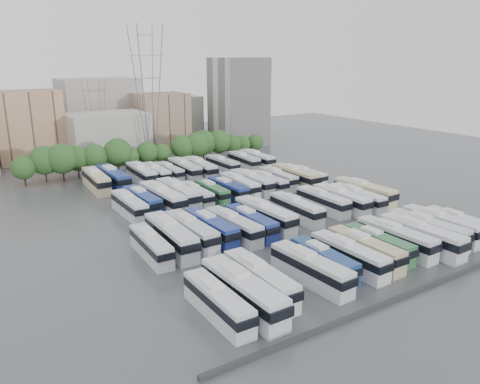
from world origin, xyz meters
TOP-DOWN VIEW (x-y plane):
  - ground at (0.00, 0.00)m, footprint 220.00×220.00m
  - parapet at (0.00, -33.00)m, footprint 56.00×0.50m
  - tree_line at (-2.39, 42.05)m, footprint 64.32×8.06m
  - city_buildings at (-7.46, 71.86)m, footprint 102.00×35.00m
  - apartment_tower at (34.00, 58.00)m, footprint 14.00×14.00m
  - electricity_pylon at (2.00, 50.00)m, footprint 9.00×6.91m
  - bus_r0_s0 at (-21.53, -25.14)m, footprint 2.64×11.55m
  - bus_r0_s1 at (-18.37, -25.08)m, footprint 3.13×13.45m
  - bus_r0_s2 at (-15.01, -23.46)m, footprint 2.94×12.41m
  - bus_r0_s4 at (-8.22, -24.42)m, footprint 3.27×12.32m
  - bus_r0_s5 at (-4.98, -23.15)m, footprint 2.77×11.07m
  - bus_r0_s6 at (-1.45, -24.02)m, footprint 2.77×12.00m
  - bus_r0_s7 at (1.77, -23.75)m, footprint 2.64×11.93m
  - bus_r0_s8 at (4.95, -23.23)m, footprint 2.44×11.06m
  - bus_r0_s9 at (8.25, -23.47)m, footprint 2.95×12.42m
  - bus_r0_s10 at (11.60, -25.02)m, footprint 3.06×13.10m
  - bus_r0_s11 at (14.87, -23.78)m, footprint 3.27×12.51m
  - bus_r0_s12 at (18.16, -23.68)m, footprint 3.04×12.69m
  - bus_r0_s13 at (21.35, -24.57)m, footprint 2.77×11.34m
  - bus_r1_s0 at (-21.51, -7.00)m, footprint 2.95×11.43m
  - bus_r1_s1 at (-18.12, -6.04)m, footprint 3.34×13.50m
  - bus_r1_s2 at (-14.79, -5.71)m, footprint 2.89×12.68m
  - bus_r1_s3 at (-11.48, -5.75)m, footprint 2.96×12.17m
  - bus_r1_s4 at (-8.33, -6.96)m, footprint 3.25×12.29m
  - bus_r1_s5 at (-5.06, -6.87)m, footprint 2.62×11.71m
  - bus_r1_s6 at (-1.59, -5.74)m, footprint 3.36×13.17m
  - bus_r1_s8 at (5.05, -5.45)m, footprint 2.89×12.05m
  - bus_r1_s10 at (11.65, -4.73)m, footprint 2.74×11.90m
  - bus_r1_s11 at (14.93, -5.94)m, footprint 2.92×12.55m
  - bus_r1_s12 at (18.12, -6.64)m, footprint 2.77×12.08m
  - bus_r1_s13 at (21.52, -5.15)m, footprint 3.51×13.28m
  - bus_r2_s1 at (-17.95, 11.21)m, footprint 2.68×12.01m
  - bus_r2_s2 at (-15.01, 12.84)m, footprint 3.08×12.11m
  - bus_r2_s3 at (-11.70, 11.59)m, footprint 3.62×13.80m
  - bus_r2_s4 at (-8.18, 12.49)m, footprint 3.16×13.49m
  - bus_r2_s5 at (-5.08, 11.46)m, footprint 2.58×10.99m
  - bus_r2_s6 at (-1.62, 11.53)m, footprint 2.71×10.90m
  - bus_r2_s7 at (1.60, 10.96)m, footprint 2.85×11.60m
  - bus_r2_s8 at (4.89, 12.00)m, footprint 3.01×12.16m
  - bus_r2_s9 at (8.24, 12.50)m, footprint 2.79×12.57m
  - bus_r2_s10 at (11.37, 11.26)m, footprint 2.73×11.30m
  - bus_r2_s11 at (14.92, 12.63)m, footprint 2.91×11.56m
  - bus_r2_s12 at (18.16, 10.96)m, footprint 3.24×13.39m
  - bus_r2_s13 at (21.55, 11.42)m, footprint 2.71×10.96m
  - bus_r3_s1 at (-18.02, 30.55)m, footprint 3.35×13.26m
  - bus_r3_s2 at (-14.63, 30.44)m, footprint 3.45×13.65m
  - bus_r3_s4 at (-8.21, 30.78)m, footprint 3.08×12.90m
  - bus_r3_s5 at (-4.98, 30.48)m, footprint 2.67×11.70m
  - bus_r3_s6 at (-1.69, 30.65)m, footprint 2.58×10.88m
  - bus_r3_s7 at (1.65, 29.81)m, footprint 3.18×13.00m
  - bus_r3_s8 at (5.03, 28.90)m, footprint 3.44×13.11m
  - bus_r3_s10 at (11.57, 29.98)m, footprint 2.81×11.60m
  - bus_r3_s12 at (17.94, 30.42)m, footprint 3.17×12.02m
  - bus_r3_s13 at (21.46, 29.99)m, footprint 2.89×12.52m

SIDE VIEW (x-z plane):
  - ground at x=0.00m, z-range 0.00..0.00m
  - parapet at x=0.00m, z-range 0.00..0.50m
  - bus_r2_s6 at x=-1.62m, z-range -0.03..3.37m
  - bus_r3_s6 at x=-1.69m, z-range -0.03..3.37m
  - bus_r2_s13 at x=21.55m, z-range -0.03..3.39m
  - bus_r2_s5 at x=-5.08m, z-range -0.03..3.40m
  - bus_r0_s5 at x=-4.98m, z-range -0.03..3.42m
  - bus_r0_s8 at x=4.95m, z-range -0.03..3.44m
  - bus_r2_s10 at x=11.37m, z-range -0.03..3.49m
  - bus_r0_s13 at x=21.35m, z-range -0.03..3.51m
  - bus_r1_s0 at x=-21.51m, z-range -0.03..3.52m
  - bus_r2_s11 at x=14.92m, z-range -0.03..3.57m
  - bus_r0_s0 at x=-21.53m, z-range -0.03..3.58m
  - bus_r2_s7 at x=1.60m, z-range -0.03..3.58m
  - bus_r3_s10 at x=11.57m, z-range -0.03..3.59m
  - bus_r3_s5 at x=-4.98m, z-range -0.03..3.63m
  - bus_r1_s5 at x=-5.06m, z-range -0.03..3.63m
  - bus_r1_s10 at x=11.65m, z-range -0.03..3.69m
  - bus_r3_s12 at x=17.94m, z-range -0.03..3.70m
  - bus_r0_s7 at x=1.77m, z-range -0.03..3.71m
  - bus_r0_s6 at x=-1.45m, z-range -0.03..3.72m
  - bus_r1_s8 at x=5.05m, z-range -0.03..3.73m
  - bus_r2_s1 at x=-17.95m, z-range -0.03..3.73m
  - bus_r2_s2 at x=-15.01m, z-range -0.03..3.74m
  - bus_r1_s12 at x=18.12m, z-range -0.03..3.74m
  - bus_r2_s8 at x=4.89m, z-range -0.03..3.76m
  - bus_r1_s3 at x=-11.48m, z-range -0.03..3.76m
  - bus_r1_s4 at x=-8.33m, z-range -0.03..3.79m
  - bus_r0_s4 at x=-8.22m, z-range -0.03..3.80m
  - bus_r0_s2 at x=-15.01m, z-range -0.04..3.84m
  - bus_r0_s9 at x=8.25m, z-range -0.04..3.85m
  - bus_r0_s11 at x=14.87m, z-range -0.04..3.86m
  - bus_r3_s13 at x=21.46m, z-range -0.04..3.88m
  - bus_r1_s11 at x=14.93m, z-range -0.04..3.89m
  - bus_r2_s9 at x=8.24m, z-range -0.04..3.90m
  - bus_r0_s12 at x=18.16m, z-range -0.04..3.93m
  - bus_r1_s2 at x=-14.79m, z-range -0.04..3.93m
  - bus_r3_s4 at x=-8.21m, z-range -0.04..3.99m
  - bus_r3_s7 at x=1.65m, z-range -0.04..4.02m
  - bus_r3_s8 at x=5.03m, z-range -0.04..4.04m
  - bus_r0_s10 at x=11.60m, z-range -0.04..4.06m
  - bus_r1_s6 at x=-1.59m, z-range -0.04..4.06m
  - bus_r1_s13 at x=21.52m, z-range -0.04..4.09m
  - bus_r3_s1 at x=-18.02m, z-range -0.04..4.09m
  - bus_r2_s12 at x=18.16m, z-range -0.04..4.14m
  - bus_r0_s1 at x=-18.37m, z-range -0.04..4.17m
  - bus_r1_s1 at x=-18.12m, z-range -0.04..4.17m
  - bus_r2_s4 at x=-8.18m, z-range -0.04..4.18m
  - bus_r3_s2 at x=-14.63m, z-range -0.04..4.21m
  - bus_r2_s3 at x=-11.70m, z-range -0.04..4.25m
  - tree_line at x=-2.39m, z-range 0.35..8.72m
  - city_buildings at x=-7.46m, z-range -2.13..17.87m
  - apartment_tower at x=34.00m, z-range 0.00..26.00m
  - electricity_pylon at x=2.00m, z-range 1.75..35.57m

